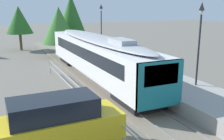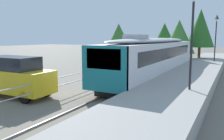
{
  "view_description": "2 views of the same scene",
  "coord_description": "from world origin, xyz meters",
  "px_view_note": "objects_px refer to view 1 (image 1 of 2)",
  "views": [
    {
      "loc": [
        -7.8,
        6.73,
        5.98
      ],
      "look_at": [
        -1.0,
        21.52,
        2.0
      ],
      "focal_mm": 41.74,
      "sensor_mm": 36.0,
      "label": 1
    },
    {
      "loc": [
        6.22,
        6.87,
        3.68
      ],
      "look_at": [
        0.0,
        18.52,
        1.8
      ],
      "focal_mm": 36.76,
      "sensor_mm": 36.0,
      "label": 2
    }
  ],
  "objects_px": {
    "commuter_train": "(97,54)",
    "platform_lamp_mid_platform": "(200,29)",
    "platform_lamp_far_end": "(101,18)",
    "parked_van_yellow": "(60,126)"
  },
  "relations": [
    {
      "from": "platform_lamp_mid_platform",
      "to": "platform_lamp_far_end",
      "type": "relative_size",
      "value": 1.0
    },
    {
      "from": "platform_lamp_mid_platform",
      "to": "platform_lamp_far_end",
      "type": "height_order",
      "value": "same"
    },
    {
      "from": "platform_lamp_mid_platform",
      "to": "platform_lamp_far_end",
      "type": "xyz_separation_m",
      "value": [
        0.0,
        16.46,
        0.0
      ]
    },
    {
      "from": "platform_lamp_mid_platform",
      "to": "platform_lamp_far_end",
      "type": "bearing_deg",
      "value": 90.0
    },
    {
      "from": "commuter_train",
      "to": "platform_lamp_mid_platform",
      "type": "height_order",
      "value": "platform_lamp_mid_platform"
    },
    {
      "from": "commuter_train",
      "to": "platform_lamp_mid_platform",
      "type": "xyz_separation_m",
      "value": [
        4.22,
        -7.19,
        2.48
      ]
    },
    {
      "from": "commuter_train",
      "to": "parked_van_yellow",
      "type": "bearing_deg",
      "value": -118.97
    },
    {
      "from": "commuter_train",
      "to": "platform_lamp_far_end",
      "type": "relative_size",
      "value": 3.46
    },
    {
      "from": "platform_lamp_far_end",
      "to": "commuter_train",
      "type": "bearing_deg",
      "value": -114.46
    },
    {
      "from": "parked_van_yellow",
      "to": "platform_lamp_far_end",
      "type": "bearing_deg",
      "value": 63.13
    }
  ]
}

